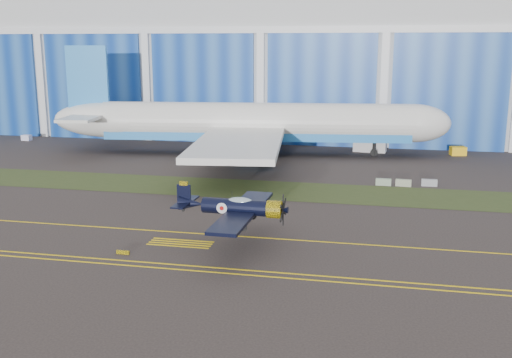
% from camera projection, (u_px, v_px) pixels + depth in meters
% --- Properties ---
extents(ground, '(260.00, 260.00, 0.00)m').
position_uv_depth(ground, '(378.00, 229.00, 59.81)').
color(ground, '#38302E').
rests_on(ground, ground).
extents(grass_median, '(260.00, 10.00, 0.02)m').
position_uv_depth(grass_median, '(379.00, 195.00, 73.17)').
color(grass_median, '#475128').
rests_on(grass_median, ground).
extents(hangar, '(220.00, 45.70, 30.00)m').
position_uv_depth(hangar, '(385.00, 59.00, 125.03)').
color(hangar, silver).
rests_on(hangar, ground).
extents(taxiway_centreline, '(200.00, 0.20, 0.02)m').
position_uv_depth(taxiway_centreline, '(378.00, 245.00, 55.04)').
color(taxiway_centreline, yellow).
rests_on(taxiway_centreline, ground).
extents(edge_line_near, '(80.00, 0.20, 0.02)m').
position_uv_depth(edge_line_near, '(376.00, 285.00, 45.97)').
color(edge_line_near, yellow).
rests_on(edge_line_near, ground).
extents(edge_line_far, '(80.00, 0.20, 0.02)m').
position_uv_depth(edge_line_far, '(377.00, 280.00, 46.92)').
color(edge_line_far, yellow).
rests_on(edge_line_far, ground).
extents(hold_short_ladder, '(6.00, 2.40, 0.02)m').
position_uv_depth(hold_short_ladder, '(181.00, 243.00, 55.69)').
color(hold_short_ladder, yellow).
rests_on(hold_short_ladder, ground).
extents(guard_board_left, '(1.20, 0.15, 0.35)m').
position_uv_depth(guard_board_left, '(123.00, 252.00, 52.73)').
color(guard_board_left, yellow).
rests_on(guard_board_left, ground).
extents(warbird, '(11.99, 14.33, 4.16)m').
position_uv_depth(warbird, '(236.00, 207.00, 54.16)').
color(warbird, black).
rests_on(warbird, ground).
extents(jetliner, '(77.38, 68.05, 24.62)m').
position_uv_depth(jetliner, '(256.00, 80.00, 97.74)').
color(jetliner, white).
rests_on(jetliner, ground).
extents(shipping_container, '(5.71, 2.79, 2.38)m').
position_uv_depth(shipping_container, '(370.00, 145.00, 102.78)').
color(shipping_container, white).
rests_on(shipping_container, ground).
extents(tug, '(2.78, 2.08, 1.45)m').
position_uv_depth(tug, '(458.00, 151.00, 99.52)').
color(tug, yellow).
rests_on(tug, ground).
extents(cart, '(1.90, 1.27, 1.08)m').
position_uv_depth(cart, '(27.00, 138.00, 114.84)').
color(cart, silver).
rests_on(cart, ground).
extents(barrier_a, '(2.02, 0.67, 0.90)m').
position_uv_depth(barrier_a, '(383.00, 182.00, 78.33)').
color(barrier_a, gray).
rests_on(barrier_a, ground).
extents(barrier_b, '(2.05, 0.80, 0.90)m').
position_uv_depth(barrier_b, '(403.00, 183.00, 77.86)').
color(barrier_b, '#999E82').
rests_on(barrier_b, ground).
extents(barrier_c, '(2.01, 0.62, 0.90)m').
position_uv_depth(barrier_c, '(429.00, 183.00, 77.95)').
color(barrier_c, '#939598').
rests_on(barrier_c, ground).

